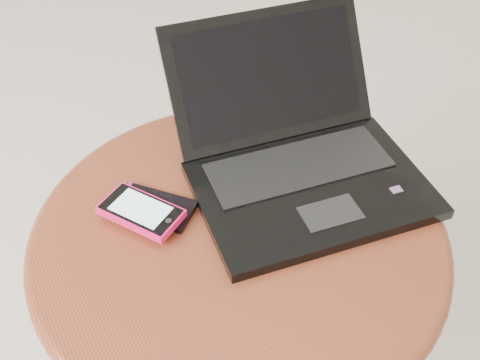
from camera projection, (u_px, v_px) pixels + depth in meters
table at (239, 272)px, 0.86m from camera, size 0.56×0.56×0.45m
laptop at (299, 155)px, 0.85m from camera, size 0.36×0.37×0.18m
phone_black at (154, 207)px, 0.82m from camera, size 0.11×0.12×0.01m
phone_pink at (141, 212)px, 0.80m from camera, size 0.11×0.12×0.01m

